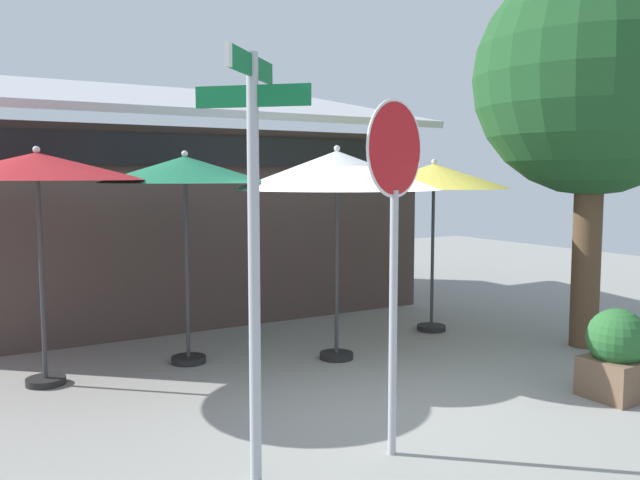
% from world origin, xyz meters
% --- Properties ---
extents(ground_plane, '(28.00, 28.00, 0.10)m').
position_xyz_m(ground_plane, '(0.00, 0.00, -0.05)').
color(ground_plane, gray).
extents(cafe_building, '(8.28, 4.82, 4.25)m').
position_xyz_m(cafe_building, '(-0.40, 5.87, 1.66)').
color(cafe_building, '#473833').
rests_on(cafe_building, ground).
extents(street_sign_post, '(0.70, 0.70, 3.29)m').
position_xyz_m(street_sign_post, '(-2.17, -1.23, 2.01)').
color(street_sign_post, '#A8AAB2').
rests_on(street_sign_post, ground).
extents(stop_sign, '(0.77, 0.29, 3.02)m').
position_xyz_m(stop_sign, '(-0.94, -1.35, 2.12)').
color(stop_sign, '#A8AAB2').
rests_on(stop_sign, ground).
extents(patio_umbrella_crimson_left, '(2.41, 2.41, 2.72)m').
position_xyz_m(patio_umbrella_crimson_left, '(-3.17, 2.23, 2.47)').
color(patio_umbrella_crimson_left, black).
rests_on(patio_umbrella_crimson_left, ground).
extents(patio_umbrella_forest_green_center, '(2.13, 2.13, 2.70)m').
position_xyz_m(patio_umbrella_forest_green_center, '(-1.46, 2.24, 2.44)').
color(patio_umbrella_forest_green_center, black).
rests_on(patio_umbrella_forest_green_center, ground).
extents(patio_umbrella_ivory_right, '(2.64, 2.64, 2.77)m').
position_xyz_m(patio_umbrella_ivory_right, '(0.27, 1.42, 2.44)').
color(patio_umbrella_ivory_right, black).
rests_on(patio_umbrella_ivory_right, ground).
extents(patio_umbrella_mustard_far_right, '(2.29, 2.29, 2.64)m').
position_xyz_m(patio_umbrella_mustard_far_right, '(2.39, 2.01, 2.36)').
color(patio_umbrella_mustard_far_right, black).
rests_on(patio_umbrella_mustard_far_right, ground).
extents(shade_tree, '(3.60, 3.21, 5.33)m').
position_xyz_m(shade_tree, '(3.81, 0.08, 3.62)').
color(shade_tree, brown).
rests_on(shade_tree, ground).
extents(sidewalk_planter, '(0.64, 0.64, 0.97)m').
position_xyz_m(sidewalk_planter, '(2.02, -1.42, 0.49)').
color(sidewalk_planter, brown).
rests_on(sidewalk_planter, ground).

